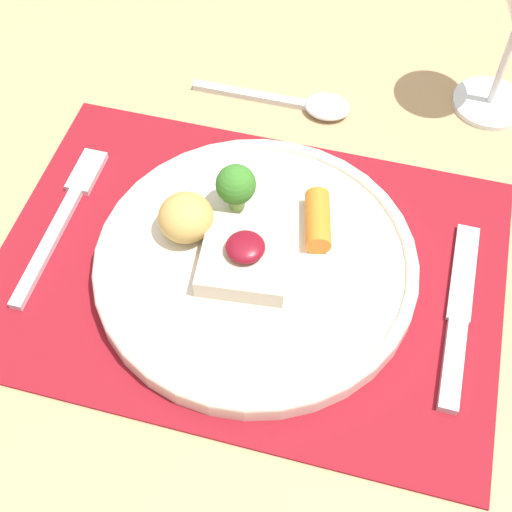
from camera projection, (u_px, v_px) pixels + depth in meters
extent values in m
plane|color=#4C4742|center=(252.00, 503.00, 1.24)|extent=(8.00, 8.00, 0.00)
cube|color=tan|center=(248.00, 279.00, 0.65)|extent=(1.32, 1.27, 0.03)
cylinder|color=tan|center=(27.00, 76.00, 1.35)|extent=(0.06, 0.06, 0.71)
cube|color=maroon|center=(248.00, 269.00, 0.64)|extent=(0.45, 0.32, 0.00)
cylinder|color=silver|center=(256.00, 264.00, 0.63)|extent=(0.28, 0.28, 0.02)
torus|color=silver|center=(256.00, 259.00, 0.62)|extent=(0.28, 0.28, 0.01)
cube|color=beige|center=(251.00, 259.00, 0.61)|extent=(0.08, 0.08, 0.02)
ellipsoid|color=maroon|center=(251.00, 248.00, 0.59)|extent=(0.03, 0.03, 0.01)
cylinder|color=#84B256|center=(236.00, 200.00, 0.65)|extent=(0.01, 0.01, 0.02)
sphere|color=#387A28|center=(236.00, 184.00, 0.63)|extent=(0.04, 0.04, 0.04)
cylinder|color=orange|center=(318.00, 220.00, 0.63)|extent=(0.04, 0.06, 0.02)
ellipsoid|color=tan|center=(186.00, 217.00, 0.62)|extent=(0.06, 0.06, 0.04)
cube|color=silver|center=(47.00, 246.00, 0.64)|extent=(0.01, 0.13, 0.01)
cube|color=silver|center=(87.00, 172.00, 0.69)|extent=(0.02, 0.05, 0.01)
cube|color=silver|center=(453.00, 364.00, 0.58)|extent=(0.02, 0.08, 0.01)
cube|color=silver|center=(463.00, 272.00, 0.63)|extent=(0.02, 0.10, 0.00)
cube|color=silver|center=(250.00, 95.00, 0.76)|extent=(0.13, 0.01, 0.01)
ellipsoid|color=silver|center=(327.00, 107.00, 0.75)|extent=(0.05, 0.04, 0.01)
cylinder|color=white|center=(490.00, 103.00, 0.75)|extent=(0.08, 0.08, 0.01)
cylinder|color=white|center=(502.00, 69.00, 0.72)|extent=(0.01, 0.01, 0.09)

